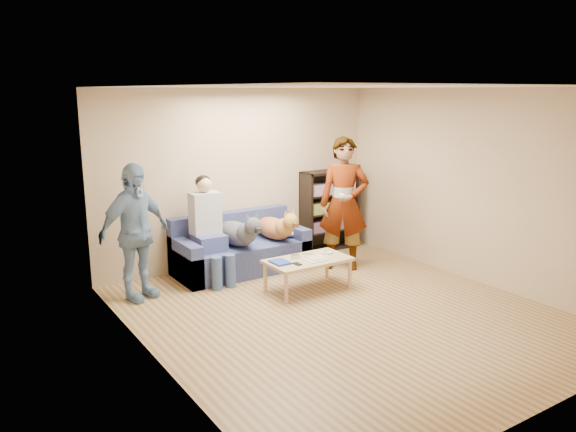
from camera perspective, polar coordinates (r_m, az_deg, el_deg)
ground at (r=6.72m, az=5.69°, el=-9.83°), size 5.00×5.00×0.00m
ceiling at (r=6.21m, az=6.22°, el=12.93°), size 5.00×5.00×0.00m
wall_back at (r=8.40m, az=-4.87°, el=3.96°), size 4.50×0.00×4.50m
wall_front at (r=4.73m, az=25.39°, el=-4.09°), size 4.50×0.00×4.50m
wall_left at (r=5.25m, az=-13.53°, el=-1.61°), size 0.00×5.00×5.00m
wall_right at (r=7.93m, az=18.70°, el=2.82°), size 0.00×5.00×5.00m
blanket at (r=8.41m, az=0.33°, el=-1.60°), size 0.37×0.31×0.13m
person_standing_right at (r=8.13m, az=5.70°, el=1.24°), size 0.83×0.81×1.93m
person_standing_left at (r=7.15m, az=-15.31°, el=-1.60°), size 1.09×0.74×1.71m
held_controller at (r=7.82m, az=5.50°, el=2.13°), size 0.09×0.14×0.03m
notebook_blue at (r=7.14m, az=-0.82°, el=-4.71°), size 0.20×0.26×0.03m
papers at (r=7.26m, az=2.82°, el=-4.46°), size 0.26×0.20×0.02m
magazine at (r=7.29m, az=2.92°, el=-4.28°), size 0.22×0.17×0.01m
camera_silver at (r=7.34m, az=0.74°, el=-4.12°), size 0.11×0.06×0.05m
controller_a at (r=7.55m, az=3.35°, el=-3.74°), size 0.04×0.13×0.03m
controller_b at (r=7.53m, az=4.20°, el=-3.79°), size 0.09×0.06×0.03m
headphone_cup_a at (r=7.41m, az=3.40°, el=-4.10°), size 0.07×0.07×0.02m
headphone_cup_b at (r=7.47m, az=3.04°, el=-3.95°), size 0.07×0.07×0.02m
pen_orange at (r=7.18m, az=2.65°, el=-4.69°), size 0.13×0.06×0.01m
pen_black at (r=7.52m, az=2.00°, el=-3.87°), size 0.13×0.08×0.01m
wallet at (r=7.08m, az=0.94°, el=-4.89°), size 0.07×0.12×0.02m
sofa at (r=8.15m, az=-4.93°, el=-3.65°), size 1.90×0.85×0.82m
person_seated at (r=7.69m, az=-8.06°, el=-0.94°), size 0.40×0.73×1.47m
dog_gray at (r=7.86m, az=-4.98°, el=-1.68°), size 0.38×1.24×0.55m
dog_tan at (r=8.19m, az=-1.15°, el=-1.15°), size 0.36×1.14×0.52m
coffee_table at (r=7.33m, az=2.04°, el=-4.73°), size 1.10×0.60×0.42m
bookshelf at (r=9.20m, az=4.24°, el=0.80°), size 1.00×0.34×1.30m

